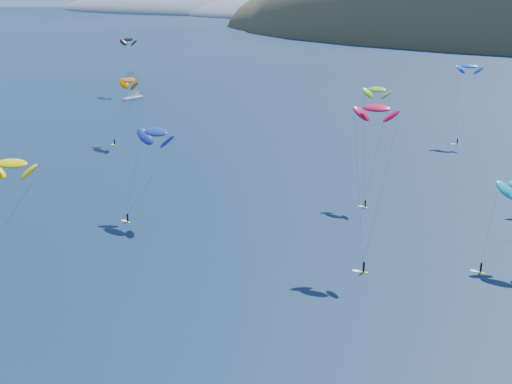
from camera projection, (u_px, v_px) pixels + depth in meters
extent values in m
ellipsoid|color=#3D3526|center=(405.00, 37.00, 623.41)|extent=(340.00, 240.00, 120.00)
ellipsoid|color=slate|center=(193.00, 13.00, 923.82)|extent=(400.00, 240.00, 60.00)
ellipsoid|color=slate|center=(274.00, 17.00, 824.33)|extent=(240.00, 180.00, 44.00)
cube|color=silver|center=(133.00, 99.00, 275.11)|extent=(3.72, 8.85, 1.03)
cylinder|color=silver|center=(133.00, 83.00, 273.81)|extent=(0.16, 0.16, 12.02)
cube|color=#EDFF1C|center=(115.00, 145.00, 202.58)|extent=(1.48, 0.93, 0.08)
cylinder|color=black|center=(115.00, 142.00, 202.31)|extent=(0.33, 0.33, 1.53)
sphere|color=#8C6047|center=(114.00, 139.00, 202.05)|extent=(0.26, 0.26, 0.26)
ellipsoid|color=#D67301|center=(129.00, 80.00, 201.38)|extent=(9.60, 7.09, 4.86)
ellipsoid|color=#FFDF03|center=(11.00, 163.00, 104.14)|extent=(8.21, 5.92, 4.16)
cube|color=#EDFF1C|center=(365.00, 207.00, 149.16)|extent=(1.33, 0.58, 0.07)
cylinder|color=black|center=(365.00, 204.00, 148.92)|extent=(0.30, 0.30, 1.38)
sphere|color=#8C6047|center=(365.00, 200.00, 148.68)|extent=(0.23, 0.23, 0.23)
ellipsoid|color=#6AD318|center=(377.00, 89.00, 149.91)|extent=(6.77, 3.98, 3.55)
cube|color=#EDFF1C|center=(457.00, 144.00, 203.82)|extent=(1.37, 0.55, 0.07)
cylinder|color=black|center=(457.00, 141.00, 203.57)|extent=(0.31, 0.31, 1.42)
sphere|color=#8C6047|center=(458.00, 139.00, 203.33)|extent=(0.24, 0.24, 0.24)
ellipsoid|color=#0C3CC3|center=(470.00, 66.00, 201.03)|extent=(7.45, 4.18, 3.95)
cube|color=#EDFF1C|center=(480.00, 273.00, 116.77)|extent=(1.41, 0.55, 0.08)
cylinder|color=black|center=(481.00, 268.00, 116.52)|extent=(0.32, 0.32, 1.47)
sphere|color=#8C6047|center=(481.00, 263.00, 116.27)|extent=(0.25, 0.25, 0.25)
cube|color=#EDFF1C|center=(363.00, 272.00, 116.94)|extent=(1.52, 0.58, 0.08)
cylinder|color=black|center=(364.00, 267.00, 116.66)|extent=(0.35, 0.35, 1.59)
sphere|color=#8C6047|center=(364.00, 262.00, 116.39)|extent=(0.27, 0.27, 0.27)
ellipsoid|color=#CD0A3C|center=(377.00, 108.00, 115.99)|extent=(7.59, 4.12, 4.06)
cube|color=#EDFF1C|center=(128.00, 222.00, 140.42)|extent=(1.47, 0.68, 0.08)
cylinder|color=black|center=(128.00, 218.00, 140.16)|extent=(0.33, 0.33, 1.51)
sphere|color=#8C6047|center=(127.00, 213.00, 139.90)|extent=(0.25, 0.25, 0.25)
ellipsoid|color=navy|center=(156.00, 132.00, 139.57)|extent=(10.06, 6.15, 5.23)
cube|color=#EDFF1C|center=(139.00, 96.00, 283.27)|extent=(1.65, 0.55, 0.09)
cylinder|color=black|center=(139.00, 93.00, 282.97)|extent=(0.38, 0.38, 1.74)
sphere|color=#8C6047|center=(139.00, 91.00, 282.67)|extent=(0.29, 0.29, 0.29)
ellipsoid|color=black|center=(128.00, 39.00, 282.75)|extent=(8.18, 4.11, 4.47)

